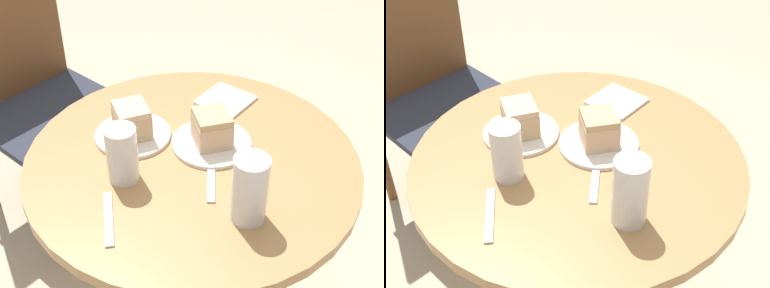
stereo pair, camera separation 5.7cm
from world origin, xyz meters
TOP-DOWN VIEW (x-y plane):
  - table at (0.00, 0.00)m, footprint 0.81×0.81m
  - chair at (0.06, 0.84)m, footprint 0.51×0.51m
  - plate_near at (0.07, 0.00)m, footprint 0.20×0.20m
  - plate_far at (-0.05, 0.16)m, footprint 0.19×0.19m
  - cake_slice_near at (0.07, 0.00)m, footprint 0.12×0.12m
  - cake_slice_far at (-0.05, 0.16)m, footprint 0.11×0.12m
  - glass_lemonade at (-0.06, -0.22)m, footprint 0.08×0.08m
  - glass_water at (-0.16, 0.06)m, footprint 0.07×0.07m
  - napkin_stack at (0.24, 0.11)m, footprint 0.15×0.15m
  - fork at (-0.02, -0.08)m, footprint 0.14×0.13m
  - spoon at (-0.27, -0.02)m, footprint 0.11×0.14m

SIDE VIEW (x-z plane):
  - chair at x=0.06m, z-range 0.02..0.93m
  - table at x=0.00m, z-range 0.17..0.88m
  - fork at x=-0.02m, z-range 0.71..0.71m
  - spoon at x=-0.27m, z-range 0.71..0.71m
  - napkin_stack at x=0.24m, z-range 0.71..0.71m
  - plate_far at x=-0.05m, z-range 0.71..0.72m
  - plate_near at x=0.07m, z-range 0.71..0.72m
  - cake_slice_far at x=-0.05m, z-range 0.72..0.80m
  - cake_slice_near at x=0.07m, z-range 0.72..0.80m
  - glass_water at x=-0.16m, z-range 0.70..0.84m
  - glass_lemonade at x=-0.06m, z-range 0.70..0.85m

